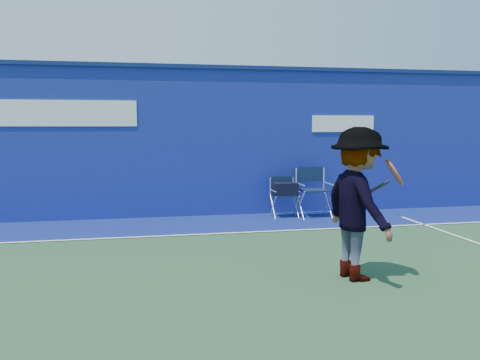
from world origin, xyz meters
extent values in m
plane|color=#284C2C|center=(0.00, 0.00, 0.00)|extent=(80.00, 80.00, 0.00)
cube|color=navy|center=(0.00, 5.20, 1.50)|extent=(24.00, 0.40, 3.00)
cube|color=navy|center=(0.00, 5.20, 3.04)|extent=(24.00, 0.50, 0.08)
cube|color=white|center=(-3.00, 4.99, 2.10)|extent=(4.50, 0.02, 0.50)
cube|color=white|center=(3.60, 4.99, 1.90)|extent=(1.40, 0.02, 0.35)
cube|color=navy|center=(0.00, 4.10, 0.00)|extent=(24.00, 1.80, 0.01)
cube|color=white|center=(0.00, 3.20, 0.01)|extent=(24.00, 0.06, 0.01)
cube|color=#0F1D39|center=(2.16, 4.53, 0.44)|extent=(0.43, 0.36, 0.03)
cube|color=silver|center=(2.16, 4.74, 0.62)|extent=(0.49, 0.02, 0.36)
cube|color=#0F1D39|center=(2.16, 4.74, 0.69)|extent=(0.43, 0.02, 0.25)
cube|color=black|center=(2.16, 4.50, 0.58)|extent=(0.49, 0.28, 0.27)
cube|color=#0F1D39|center=(2.16, 4.74, 0.73)|extent=(0.36, 0.05, 0.20)
cube|color=#0F1D39|center=(2.76, 4.43, 0.55)|extent=(0.53, 0.45, 0.03)
cube|color=silver|center=(2.76, 4.69, 0.77)|extent=(0.60, 0.03, 0.44)
cube|color=#0F1D39|center=(2.76, 4.69, 0.86)|extent=(0.53, 0.03, 0.31)
cylinder|color=white|center=(3.42, 4.44, 0.13)|extent=(0.07, 0.07, 0.26)
imported|color=#EA4738|center=(1.85, 0.37, 0.93)|extent=(0.86, 1.29, 1.86)
torus|color=#CA421A|center=(2.25, 0.25, 1.32)|extent=(0.33, 0.42, 0.33)
cylinder|color=gray|center=(2.25, 0.25, 1.32)|extent=(0.26, 0.35, 0.27)
cylinder|color=black|center=(1.97, 0.16, 1.14)|extent=(0.30, 0.13, 0.21)
camera|label=1|loc=(-0.78, -5.30, 1.88)|focal=38.00mm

